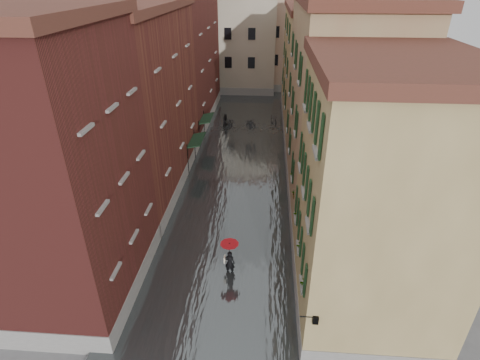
% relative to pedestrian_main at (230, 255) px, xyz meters
% --- Properties ---
extents(ground, '(120.00, 120.00, 0.00)m').
position_rel_pedestrian_main_xyz_m(ground, '(-0.52, 0.56, -1.31)').
color(ground, '#5A595C').
rests_on(ground, ground).
extents(floodwater, '(10.00, 60.00, 0.20)m').
position_rel_pedestrian_main_xyz_m(floodwater, '(-0.52, 13.56, -1.21)').
color(floodwater, '#43494B').
rests_on(floodwater, ground).
extents(building_left_near, '(6.00, 8.00, 13.00)m').
position_rel_pedestrian_main_xyz_m(building_left_near, '(-7.52, -1.44, 5.19)').
color(building_left_near, maroon).
rests_on(building_left_near, ground).
extents(building_left_mid, '(6.00, 14.00, 12.50)m').
position_rel_pedestrian_main_xyz_m(building_left_mid, '(-7.52, 9.56, 4.94)').
color(building_left_mid, brown).
rests_on(building_left_mid, ground).
extents(building_left_far, '(6.00, 16.00, 14.00)m').
position_rel_pedestrian_main_xyz_m(building_left_far, '(-7.52, 24.56, 5.69)').
color(building_left_far, maroon).
rests_on(building_left_far, ground).
extents(building_right_near, '(6.00, 8.00, 11.50)m').
position_rel_pedestrian_main_xyz_m(building_right_near, '(6.48, -1.44, 4.44)').
color(building_right_near, '#98814E').
rests_on(building_right_near, ground).
extents(building_right_mid, '(6.00, 14.00, 13.00)m').
position_rel_pedestrian_main_xyz_m(building_right_mid, '(6.48, 9.56, 5.19)').
color(building_right_mid, tan).
rests_on(building_right_mid, ground).
extents(building_right_far, '(6.00, 16.00, 11.50)m').
position_rel_pedestrian_main_xyz_m(building_right_far, '(6.48, 24.56, 4.44)').
color(building_right_far, '#98814E').
rests_on(building_right_far, ground).
extents(building_end_cream, '(12.00, 9.00, 13.00)m').
position_rel_pedestrian_main_xyz_m(building_end_cream, '(-3.52, 38.56, 5.19)').
color(building_end_cream, beige).
rests_on(building_end_cream, ground).
extents(building_end_pink, '(10.00, 9.00, 12.00)m').
position_rel_pedestrian_main_xyz_m(building_end_pink, '(5.48, 40.56, 4.69)').
color(building_end_pink, tan).
rests_on(building_end_pink, ground).
extents(awning_near, '(1.09, 3.06, 2.80)m').
position_rel_pedestrian_main_xyz_m(awning_near, '(-4.00, 12.67, 1.16)').
color(awning_near, black).
rests_on(awning_near, ground).
extents(awning_far, '(1.09, 2.90, 2.80)m').
position_rel_pedestrian_main_xyz_m(awning_far, '(-4.01, 17.96, 1.16)').
color(awning_far, black).
rests_on(awning_far, ground).
extents(wall_lantern, '(0.71, 0.22, 0.35)m').
position_rel_pedestrian_main_xyz_m(wall_lantern, '(3.81, -5.44, 1.70)').
color(wall_lantern, black).
rests_on(wall_lantern, ground).
extents(window_planters, '(0.59, 10.42, 0.84)m').
position_rel_pedestrian_main_xyz_m(window_planters, '(3.60, 1.01, 2.20)').
color(window_planters, brown).
rests_on(window_planters, ground).
extents(pedestrian_main, '(1.00, 1.00, 2.06)m').
position_rel_pedestrian_main_xyz_m(pedestrian_main, '(0.00, 0.00, 0.00)').
color(pedestrian_main, black).
rests_on(pedestrian_main, ground).
extents(pedestrian_far, '(0.93, 0.84, 1.56)m').
position_rel_pedestrian_main_xyz_m(pedestrian_far, '(-2.62, 22.19, -0.52)').
color(pedestrian_far, black).
rests_on(pedestrian_far, ground).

